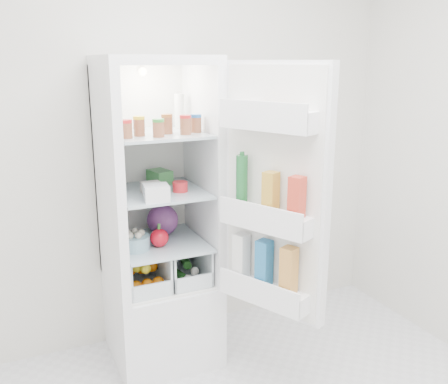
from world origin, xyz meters
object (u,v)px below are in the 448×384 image
red_cabbage (163,220)px  fridge_door (273,200)px  refrigerator (158,251)px  mushroom_bowl (135,243)px

red_cabbage → fridge_door: fridge_door is taller
refrigerator → mushroom_bowl: bearing=-144.7°
red_cabbage → mushroom_bowl: bearing=-142.5°
refrigerator → mushroom_bowl: refrigerator is taller
red_cabbage → refrigerator: bearing=-136.2°
mushroom_bowl → fridge_door: size_ratio=0.13×
red_cabbage → mushroom_bowl: (-0.22, -0.17, -0.05)m
refrigerator → fridge_door: (0.43, -0.61, 0.43)m
refrigerator → red_cabbage: bearing=43.8°
red_cabbage → mushroom_bowl: red_cabbage is taller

